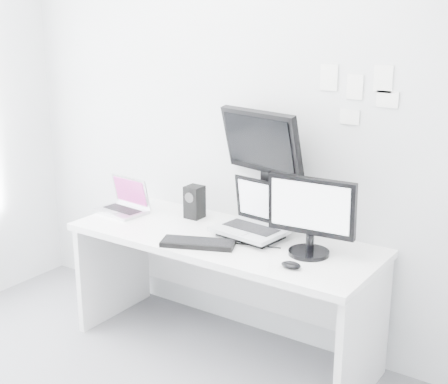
% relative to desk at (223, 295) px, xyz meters
% --- Properties ---
extents(back_wall, '(3.60, 0.00, 3.60)m').
position_rel_desk_xyz_m(back_wall, '(0.00, 0.35, 0.99)').
color(back_wall, silver).
rests_on(back_wall, ground).
extents(desk, '(1.80, 0.70, 0.73)m').
position_rel_desk_xyz_m(desk, '(0.00, 0.00, 0.00)').
color(desk, white).
rests_on(desk, ground).
extents(macbook, '(0.33, 0.27, 0.23)m').
position_rel_desk_xyz_m(macbook, '(-0.78, -0.01, 0.48)').
color(macbook, '#B6B6BA').
rests_on(macbook, desk).
extents(speaker, '(0.11, 0.11, 0.20)m').
position_rel_desk_xyz_m(speaker, '(-0.33, 0.18, 0.47)').
color(speaker, black).
rests_on(speaker, desk).
extents(dell_laptop, '(0.42, 0.35, 0.33)m').
position_rel_desk_xyz_m(dell_laptop, '(0.13, 0.07, 0.53)').
color(dell_laptop, '#B9BCC1').
rests_on(dell_laptop, desk).
extents(rear_monitor, '(0.56, 0.30, 0.73)m').
position_rel_desk_xyz_m(rear_monitor, '(0.12, 0.23, 0.73)').
color(rear_monitor, black).
rests_on(rear_monitor, desk).
extents(samsung_monitor, '(0.49, 0.26, 0.43)m').
position_rel_desk_xyz_m(samsung_monitor, '(0.53, 0.02, 0.58)').
color(samsung_monitor, black).
rests_on(samsung_monitor, desk).
extents(keyboard, '(0.42, 0.29, 0.03)m').
position_rel_desk_xyz_m(keyboard, '(-0.03, -0.20, 0.38)').
color(keyboard, black).
rests_on(keyboard, desk).
extents(mouse, '(0.11, 0.07, 0.03)m').
position_rel_desk_xyz_m(mouse, '(0.54, -0.19, 0.38)').
color(mouse, black).
rests_on(mouse, desk).
extents(wall_note_0, '(0.10, 0.00, 0.14)m').
position_rel_desk_xyz_m(wall_note_0, '(0.45, 0.34, 1.26)').
color(wall_note_0, white).
rests_on(wall_note_0, back_wall).
extents(wall_note_1, '(0.09, 0.00, 0.13)m').
position_rel_desk_xyz_m(wall_note_1, '(0.60, 0.34, 1.22)').
color(wall_note_1, white).
rests_on(wall_note_1, back_wall).
extents(wall_note_2, '(0.10, 0.00, 0.14)m').
position_rel_desk_xyz_m(wall_note_2, '(0.75, 0.34, 1.26)').
color(wall_note_2, white).
rests_on(wall_note_2, back_wall).
extents(wall_note_3, '(0.11, 0.00, 0.08)m').
position_rel_desk_xyz_m(wall_note_3, '(0.58, 0.34, 1.05)').
color(wall_note_3, white).
rests_on(wall_note_3, back_wall).
extents(wall_note_4, '(0.12, 0.00, 0.08)m').
position_rel_desk_xyz_m(wall_note_4, '(0.78, 0.34, 1.16)').
color(wall_note_4, white).
rests_on(wall_note_4, back_wall).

